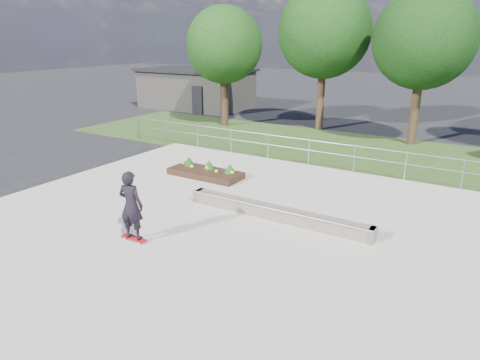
# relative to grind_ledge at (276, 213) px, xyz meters

# --- Properties ---
(ground) EXTENTS (120.00, 120.00, 0.00)m
(ground) POSITION_rel_grind_ledge_xyz_m (-1.48, -1.51, -0.26)
(ground) COLOR black
(ground) RESTS_ON ground
(grass_verge) EXTENTS (30.00, 8.00, 0.02)m
(grass_verge) POSITION_rel_grind_ledge_xyz_m (-1.48, 9.49, -0.25)
(grass_verge) COLOR #2C441B
(grass_verge) RESTS_ON ground
(concrete_slab) EXTENTS (15.00, 15.00, 0.06)m
(concrete_slab) POSITION_rel_grind_ledge_xyz_m (-1.48, -1.51, -0.23)
(concrete_slab) COLOR #ACA798
(concrete_slab) RESTS_ON ground
(fence) EXTENTS (20.06, 0.06, 1.20)m
(fence) POSITION_rel_grind_ledge_xyz_m (-1.48, 5.99, 0.51)
(fence) COLOR gray
(fence) RESTS_ON ground
(building) EXTENTS (8.40, 5.40, 3.00)m
(building) POSITION_rel_grind_ledge_xyz_m (-15.47, 16.49, 1.25)
(building) COLOR #2D2A28
(building) RESTS_ON ground
(tree_far_left) EXTENTS (4.55, 4.55, 7.15)m
(tree_far_left) POSITION_rel_grind_ledge_xyz_m (-9.48, 11.49, 4.59)
(tree_far_left) COLOR black
(tree_far_left) RESTS_ON ground
(tree_mid_left) EXTENTS (5.25, 5.25, 8.25)m
(tree_mid_left) POSITION_rel_grind_ledge_xyz_m (-3.98, 13.49, 5.34)
(tree_mid_left) COLOR #311F13
(tree_mid_left) RESTS_ON ground
(tree_mid_right) EXTENTS (4.90, 4.90, 7.70)m
(tree_mid_right) POSITION_rel_grind_ledge_xyz_m (1.52, 12.49, 4.97)
(tree_mid_right) COLOR black
(tree_mid_right) RESTS_ON ground
(grind_ledge) EXTENTS (6.00, 0.44, 0.43)m
(grind_ledge) POSITION_rel_grind_ledge_xyz_m (0.00, 0.00, 0.00)
(grind_ledge) COLOR #695B4D
(grind_ledge) RESTS_ON concrete_slab
(planter_bed) EXTENTS (3.00, 1.20, 0.61)m
(planter_bed) POSITION_rel_grind_ledge_xyz_m (-4.32, 2.35, -0.02)
(planter_bed) COLOR black
(planter_bed) RESTS_ON concrete_slab
(skateboarder) EXTENTS (0.80, 0.58, 1.99)m
(skateboarder) POSITION_rel_grind_ledge_xyz_m (-2.64, -3.32, 0.83)
(skateboarder) COLOR silver
(skateboarder) RESTS_ON concrete_slab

